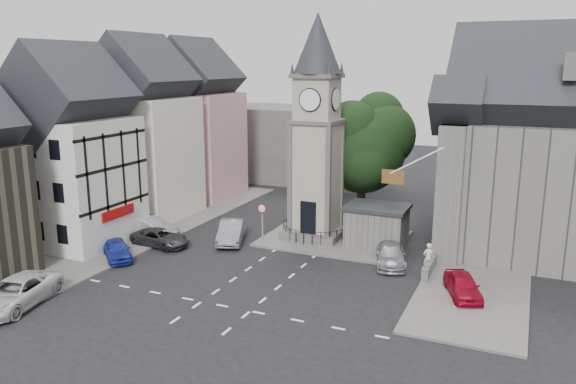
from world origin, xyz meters
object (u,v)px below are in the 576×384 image
at_px(stone_shelter, 377,226).
at_px(pedestrian, 428,258).
at_px(car_west_blue, 117,250).
at_px(clock_tower, 317,129).
at_px(car_east_red, 463,286).

distance_m(stone_shelter, pedestrian, 5.51).
relative_size(car_west_blue, pedestrian, 2.03).
bearing_deg(car_west_blue, clock_tower, -4.83).
distance_m(clock_tower, pedestrian, 12.20).
height_order(clock_tower, pedestrian, clock_tower).
xyz_separation_m(clock_tower, stone_shelter, (4.80, -0.49, -6.57)).
distance_m(clock_tower, car_east_red, 15.40).
bearing_deg(clock_tower, car_east_red, -31.45).
relative_size(clock_tower, stone_shelter, 3.78).
bearing_deg(pedestrian, car_west_blue, -23.60).
bearing_deg(clock_tower, pedestrian, -23.74).
distance_m(clock_tower, stone_shelter, 8.15).
distance_m(car_west_blue, pedestrian, 20.27).
xyz_separation_m(stone_shelter, car_east_red, (6.70, -6.54, -0.88)).
relative_size(clock_tower, car_east_red, 4.13).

